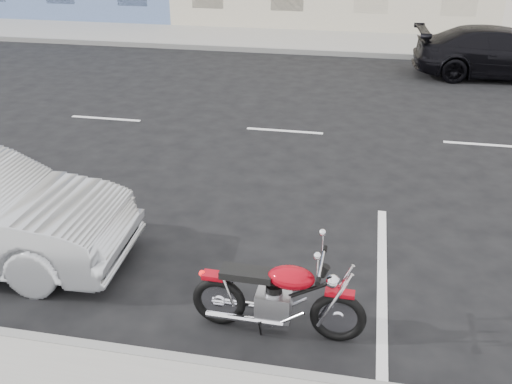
% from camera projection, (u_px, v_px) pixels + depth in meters
% --- Properties ---
extents(ground, '(120.00, 120.00, 0.00)m').
position_uv_depth(ground, '(382.00, 138.00, 11.56)').
color(ground, black).
rests_on(ground, ground).
extents(sidewalk_far, '(80.00, 3.40, 0.15)m').
position_uv_depth(sidewalk_far, '(238.00, 38.00, 20.03)').
color(sidewalk_far, gray).
rests_on(sidewalk_far, ground).
extents(curb_far, '(80.00, 0.12, 0.16)m').
position_uv_depth(curb_far, '(226.00, 49.00, 18.54)').
color(curb_far, gray).
rests_on(curb_far, ground).
extents(motorcycle, '(1.91, 0.63, 0.96)m').
position_uv_depth(motorcycle, '(341.00, 307.00, 5.95)').
color(motorcycle, black).
rests_on(motorcycle, ground).
extents(car_far, '(4.70, 2.12, 1.34)m').
position_uv_depth(car_far, '(501.00, 53.00, 15.41)').
color(car_far, black).
rests_on(car_far, ground).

